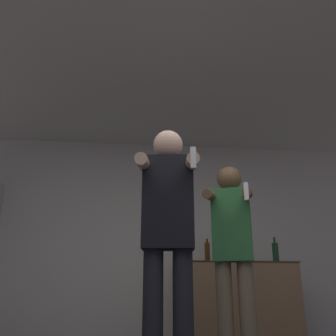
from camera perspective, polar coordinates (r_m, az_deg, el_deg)
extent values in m
cube|color=silver|center=(4.96, -0.89, -10.43)|extent=(7.00, 0.06, 2.55)
cube|color=silver|center=(3.84, 1.41, 12.78)|extent=(7.00, 3.73, 0.05)
cube|color=#997551|center=(4.72, 10.30, -19.70)|extent=(1.36, 0.65, 0.92)
cube|color=brown|center=(4.73, 9.97, -14.11)|extent=(1.39, 0.68, 0.01)
cylinder|color=#194723|center=(4.69, 11.81, -12.58)|extent=(0.07, 0.07, 0.22)
cylinder|color=#194723|center=(4.71, 11.69, -10.69)|extent=(0.03, 0.03, 0.09)
sphere|color=black|center=(4.71, 11.65, -10.13)|extent=(0.03, 0.03, 0.03)
cylinder|color=black|center=(4.60, 7.44, -12.63)|extent=(0.09, 0.09, 0.23)
cylinder|color=black|center=(4.61, 7.36, -10.72)|extent=(0.04, 0.04, 0.08)
sphere|color=maroon|center=(4.62, 7.34, -10.22)|extent=(0.04, 0.04, 0.04)
cylinder|color=#563314|center=(4.57, 6.01, -12.67)|extent=(0.06, 0.06, 0.23)
cylinder|color=#563314|center=(4.59, 5.95, -10.94)|extent=(0.03, 0.03, 0.05)
sphere|color=silver|center=(4.59, 5.94, -10.61)|extent=(0.03, 0.03, 0.03)
cylinder|color=#194723|center=(4.81, 16.07, -12.31)|extent=(0.07, 0.07, 0.23)
cylinder|color=#194723|center=(4.83, 15.91, -10.57)|extent=(0.02, 0.02, 0.06)
sphere|color=maroon|center=(4.83, 15.88, -10.20)|extent=(0.03, 0.03, 0.03)
cylinder|color=black|center=(2.54, -2.34, -21.94)|extent=(0.13, 0.13, 0.86)
cylinder|color=black|center=(2.54, 2.34, -21.95)|extent=(0.13, 0.13, 0.86)
cube|color=black|center=(2.60, 0.00, -5.29)|extent=(0.37, 0.24, 0.64)
sphere|color=beige|center=(2.73, 0.00, 3.50)|extent=(0.22, 0.22, 0.22)
cylinder|color=beige|center=(2.53, -3.84, 0.87)|extent=(0.12, 0.33, 0.14)
cylinder|color=beige|center=(2.53, 3.71, 0.93)|extent=(0.12, 0.33, 0.14)
cube|color=white|center=(2.38, 3.87, 1.53)|extent=(0.04, 0.04, 0.14)
cylinder|color=#75664C|center=(3.30, 8.71, -21.17)|extent=(0.14, 0.14, 0.83)
cylinder|color=#75664C|center=(3.29, 12.08, -21.00)|extent=(0.14, 0.14, 0.83)
cube|color=#2D6B38|center=(3.34, 9.67, -8.55)|extent=(0.38, 0.30, 0.62)
sphere|color=brown|center=(3.43, 9.30, -1.61)|extent=(0.22, 0.22, 0.22)
cylinder|color=brown|center=(3.22, 6.38, -4.18)|extent=(0.21, 0.39, 0.14)
cylinder|color=brown|center=(3.20, 11.97, -3.78)|extent=(0.21, 0.39, 0.14)
cube|color=white|center=(3.01, 11.84, -3.52)|extent=(0.05, 0.05, 0.14)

